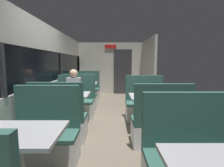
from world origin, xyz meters
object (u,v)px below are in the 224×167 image
(bench_front_aisle_facing_entry, at_px, (187,164))
(bench_rear_aisle_facing_end, at_px, (159,127))
(bench_mid_window_facing_entry, at_px, (75,105))
(bench_far_window_facing_end, at_px, (79,99))
(seated_passenger, at_px, (74,97))
(coffee_cup_secondary, at_px, (74,93))
(bench_near_window_facing_entry, at_px, (44,140))
(dining_table_mid_window, at_px, (68,99))
(dining_table_near_window, at_px, (16,141))
(dining_table_rear_aisle, at_px, (151,100))
(dining_table_far_window, at_px, (83,86))
(bench_far_window_facing_entry, at_px, (86,91))
(bench_rear_aisle_facing_entry, at_px, (144,106))
(bench_mid_window_facing_end, at_px, (59,123))

(bench_front_aisle_facing_entry, distance_m, bench_rear_aisle_facing_end, 1.11)
(bench_mid_window_facing_entry, height_order, bench_far_window_facing_end, same)
(bench_far_window_facing_end, bearing_deg, bench_rear_aisle_facing_end, -52.21)
(bench_front_aisle_facing_entry, relative_size, seated_passenger, 0.87)
(seated_passenger, distance_m, coffee_cup_secondary, 0.83)
(bench_near_window_facing_entry, relative_size, dining_table_mid_window, 1.22)
(dining_table_near_window, bearing_deg, bench_near_window_facing_entry, 90.00)
(bench_mid_window_facing_entry, height_order, seated_passenger, seated_passenger)
(bench_near_window_facing_entry, xyz_separation_m, bench_far_window_facing_end, (0.00, 2.82, 0.00))
(bench_front_aisle_facing_entry, height_order, bench_rear_aisle_facing_end, same)
(dining_table_mid_window, xyz_separation_m, dining_table_rear_aisle, (1.79, -0.20, 0.00))
(dining_table_far_window, bearing_deg, bench_mid_window_facing_entry, -90.00)
(bench_far_window_facing_entry, relative_size, bench_front_aisle_facing_entry, 1.00)
(dining_table_near_window, height_order, bench_far_window_facing_end, bench_far_window_facing_end)
(dining_table_near_window, xyz_separation_m, bench_far_window_facing_entry, (0.00, 4.92, -0.31))
(dining_table_mid_window, xyz_separation_m, bench_rear_aisle_facing_entry, (1.79, 0.50, -0.31))
(dining_table_near_window, bearing_deg, dining_table_rear_aisle, 46.84)
(dining_table_near_window, relative_size, bench_rear_aisle_facing_entry, 0.82)
(bench_mid_window_facing_end, height_order, bench_far_window_facing_end, same)
(bench_far_window_facing_entry, bearing_deg, bench_rear_aisle_facing_end, -64.23)
(seated_passenger, xyz_separation_m, coffee_cup_secondary, (0.18, -0.77, 0.25))
(dining_table_mid_window, distance_m, bench_front_aisle_facing_entry, 2.71)
(dining_table_rear_aisle, xyz_separation_m, bench_rear_aisle_facing_entry, (0.00, 0.70, -0.31))
(dining_table_far_window, distance_m, bench_rear_aisle_facing_end, 3.51)
(bench_far_window_facing_entry, height_order, bench_rear_aisle_facing_end, same)
(bench_rear_aisle_facing_entry, bearing_deg, bench_far_window_facing_end, 153.05)
(bench_far_window_facing_entry, bearing_deg, bench_mid_window_facing_entry, -90.00)
(bench_rear_aisle_facing_end, bearing_deg, coffee_cup_secondary, 154.98)
(bench_mid_window_facing_entry, height_order, dining_table_far_window, bench_mid_window_facing_entry)
(dining_table_rear_aisle, relative_size, bench_rear_aisle_facing_entry, 0.82)
(dining_table_mid_window, height_order, bench_far_window_facing_end, bench_far_window_facing_end)
(dining_table_near_window, relative_size, bench_near_window_facing_entry, 0.82)
(dining_table_mid_window, distance_m, bench_rear_aisle_facing_entry, 1.88)
(dining_table_rear_aisle, height_order, seated_passenger, seated_passenger)
(bench_mid_window_facing_end, height_order, bench_front_aisle_facing_entry, same)
(bench_far_window_facing_end, bearing_deg, bench_rear_aisle_facing_entry, -26.95)
(bench_mid_window_facing_entry, bearing_deg, bench_near_window_facing_entry, -90.00)
(coffee_cup_secondary, bearing_deg, bench_far_window_facing_end, 96.51)
(dining_table_near_window, xyz_separation_m, dining_table_far_window, (0.00, 4.22, 0.00))
(bench_mid_window_facing_entry, bearing_deg, coffee_cup_secondary, -78.14)
(bench_mid_window_facing_end, bearing_deg, dining_table_far_window, 90.00)
(bench_rear_aisle_facing_end, bearing_deg, dining_table_rear_aisle, 90.00)
(bench_far_window_facing_end, bearing_deg, bench_mid_window_facing_end, -90.00)
(bench_far_window_facing_end, bearing_deg, dining_table_far_window, 90.00)
(bench_rear_aisle_facing_entry, xyz_separation_m, coffee_cup_secondary, (-1.61, -0.65, 0.46))
(bench_mid_window_facing_end, height_order, bench_rear_aisle_facing_end, same)
(bench_far_window_facing_entry, bearing_deg, bench_front_aisle_facing_entry, -69.62)
(bench_near_window_facing_entry, bearing_deg, dining_table_rear_aisle, 34.04)
(bench_rear_aisle_facing_entry, bearing_deg, bench_near_window_facing_entry, -133.16)
(dining_table_near_window, distance_m, bench_mid_window_facing_entry, 2.83)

